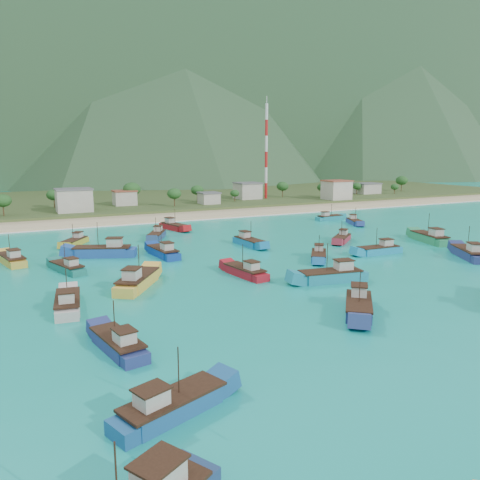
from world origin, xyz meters
name	(u,v)px	position (x,y,z in m)	size (l,w,h in m)	color
ground	(292,272)	(0.00, 0.00, 0.00)	(600.00, 600.00, 0.00)	#0D9597
beach	(163,218)	(0.00, 79.00, 0.00)	(400.00, 18.00, 1.20)	beige
land	(123,201)	(0.00, 140.00, 0.00)	(400.00, 110.00, 2.40)	#385123
surf_line	(172,222)	(0.00, 69.50, 0.00)	(400.00, 2.50, 0.08)	white
mountains	(31,54)	(-18.31, 403.81, 106.83)	(1520.00, 440.00, 260.00)	slate
village	(176,196)	(11.90, 101.55, 4.84)	(220.74, 28.51, 7.67)	beige
vegetation	(154,196)	(3.94, 103.76, 5.09)	(275.06, 25.12, 8.84)	#235623
radio_tower	(266,152)	(55.34, 108.00, 21.70)	(1.20, 1.20, 40.19)	red
boat_2	(12,260)	(-45.95, 29.50, 0.74)	(5.53, 11.00, 6.24)	gold
boat_4	(430,238)	(45.55, 9.28, 0.94)	(6.69, 12.93, 7.33)	#248353
boat_5	(104,252)	(-28.60, 28.13, 1.01)	(13.49, 8.54, 7.69)	#1F4B9C
boat_6	(332,276)	(2.49, -8.61, 0.89)	(12.33, 5.44, 7.04)	teal
boat_7	(319,256)	(10.33, 5.99, 0.62)	(7.85, 9.28, 5.59)	#1F70B8
boat_9	(354,222)	(48.05, 40.17, 0.61)	(6.12, 9.69, 5.52)	navy
boat_10	(249,242)	(4.15, 25.01, 0.74)	(3.71, 10.68, 6.22)	#106EA7
boat_12	(75,242)	(-32.39, 43.82, 0.62)	(7.47, 9.46, 5.59)	gold
boat_13	(342,239)	(26.72, 19.24, 0.63)	(9.10, 8.29, 5.63)	#A32838
boat_14	(330,218)	(46.68, 50.73, 0.62)	(9.55, 3.23, 5.57)	teal
boat_18	(157,236)	(-12.67, 43.48, 0.68)	(7.32, 10.23, 5.92)	navy
boat_19	(359,307)	(-3.84, -22.97, 0.81)	(9.68, 10.70, 6.60)	navy
boat_20	(118,345)	(-35.89, -20.98, 0.70)	(4.84, 10.54, 6.00)	navy
boat_21	(163,253)	(-17.30, 22.85, 0.79)	(4.42, 11.30, 6.51)	navy
boat_23	(469,254)	(39.00, -6.73, 0.87)	(8.74, 11.97, 6.95)	navy
boat_24	(245,272)	(-9.04, 0.96, 0.70)	(4.56, 10.52, 6.01)	#A31420
boat_25	(379,250)	(25.16, 4.66, 0.72)	(10.49, 3.54, 6.12)	#158AB7
boat_26	(67,268)	(-36.90, 18.08, 0.64)	(5.81, 10.03, 5.69)	#186D63
boat_28	(68,304)	(-39.26, -3.94, 0.76)	(4.54, 11.06, 6.35)	#B8AFA6
boat_29	(172,407)	(-34.64, -35.96, 0.74)	(10.95, 6.47, 6.22)	#19548E
boat_30	(174,227)	(-4.39, 54.98, 0.75)	(5.64, 11.07, 6.28)	#B51417
boat_31	(138,282)	(-27.83, 2.53, 0.93)	(9.95, 12.19, 7.26)	gold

